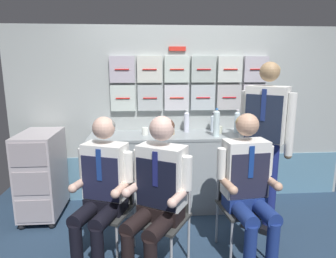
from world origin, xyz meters
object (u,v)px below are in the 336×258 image
Objects in this scene: crew_member_center at (157,189)px; crew_member_left at (102,185)px; service_trolley at (42,173)px; folding_chair_left at (111,197)px; crew_member_standing at (265,132)px; water_bottle_short at (213,123)px; espresso_cup_small at (145,131)px; crew_member_near_trolley at (248,181)px; folding_chair_center at (166,205)px; folding_chair_near_trolley at (240,195)px.

crew_member_left is at bearing 159.87° from crew_member_center.
folding_chair_left is (0.84, -0.68, -0.00)m from service_trolley.
crew_member_standing is 7.77× the size of water_bottle_short.
service_trolley is at bearing -173.21° from espresso_cup_small.
crew_member_center is at bearing -170.61° from crew_member_near_trolley.
folding_chair_center is 0.26m from crew_member_center.
folding_chair_center is 0.71m from folding_chair_near_trolley.
folding_chair_near_trolley is 3.79× the size of water_bottle_short.
service_trolley is 1.59m from folding_chair_center.
espresso_cup_small is at bearing 69.16° from crew_member_left.
service_trolley is at bearing 146.86° from folding_chair_center.
crew_member_left is 1.51× the size of folding_chair_near_trolley.
crew_member_standing is at bearing 10.84° from folding_chair_left.
crew_member_standing is (2.36, -0.39, 0.52)m from service_trolley.
folding_chair_center is 3.79× the size of water_bottle_short.
crew_member_near_trolley is at bearing -1.85° from crew_member_left.
crew_member_near_trolley is 5.82× the size of water_bottle_short.
folding_chair_center is at bearing -119.68° from water_bottle_short.
espresso_cup_small is at bearing 68.99° from folding_chair_left.
crew_member_standing is at bearing 56.25° from crew_member_near_trolley.
crew_member_center is 0.85m from folding_chair_near_trolley.
crew_member_near_trolley reaches higher than crew_member_left.
crew_member_near_trolley is at bearing -9.01° from folding_chair_left.
water_bottle_short reaches higher than espresso_cup_small.
crew_member_standing is 0.77m from water_bottle_short.
folding_chair_left is at bearing 142.10° from crew_member_center.
folding_chair_near_trolley is (1.24, 0.12, -0.18)m from crew_member_left.
folding_chair_left and folding_chair_center have the same top height.
crew_member_center is at bearing -38.74° from service_trolley.
folding_chair_left is 0.65× the size of crew_member_center.
crew_member_center reaches higher than service_trolley.
folding_chair_near_trolley is at bearing -1.62° from folding_chair_left.
folding_chair_center is 1.40m from water_bottle_short.
espresso_cup_small is (-1.21, 0.53, -0.09)m from crew_member_standing.
crew_member_left is at bearing 178.15° from crew_member_near_trolley.
crew_member_near_trolley is 0.75× the size of crew_member_standing.
folding_chair_center is 0.74m from crew_member_near_trolley.
folding_chair_near_trolley is (0.77, 0.29, -0.21)m from crew_member_center.
crew_member_center reaches higher than crew_member_near_trolley.
folding_chair_center is 0.49× the size of crew_member_standing.
folding_chair_left is at bearing 170.99° from crew_member_near_trolley.
espresso_cup_small is (-0.87, 0.85, 0.43)m from folding_chair_near_trolley.
folding_chair_near_trolley is at bearing 12.34° from folding_chair_center.
folding_chair_near_trolley is 0.25m from crew_member_near_trolley.
espresso_cup_small is at bearing 156.30° from crew_member_standing.
crew_member_left is 1.66m from water_bottle_short.
crew_member_near_trolley is at bearing -0.43° from folding_chair_center.
crew_member_near_trolley is (2.04, -0.87, 0.19)m from service_trolley.
folding_chair_center is at bearing -167.66° from folding_chair_near_trolley.
crew_member_standing is at bearing 15.64° from crew_member_left.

